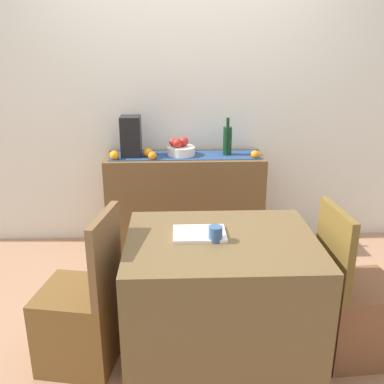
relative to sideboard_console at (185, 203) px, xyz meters
The scene contains 19 objects.
ground_plane 1.01m from the sideboard_console, 89.23° to the right, with size 6.40×6.40×0.02m, color #A3775B.
room_wall_rear 0.97m from the sideboard_console, 87.28° to the left, with size 6.40×0.06×2.70m, color silver.
sideboard_console is the anchor object (origin of this frame).
table_runner 0.42m from the sideboard_console, ahead, with size 1.22×0.32×0.01m, color navy.
fruit_bowl 0.46m from the sideboard_console, behind, with size 0.23×0.23×0.07m, color silver.
apple_front 0.53m from the sideboard_console, 129.12° to the left, with size 0.08×0.08×0.08m, color red.
apple_rear 0.53m from the sideboard_console, 148.17° to the right, with size 0.08×0.08×0.08m, color #B1261A.
apple_right 0.54m from the sideboard_console, 165.23° to the left, with size 0.07×0.07×0.07m, color #AF2A2C.
wine_bottle 0.64m from the sideboard_console, ahead, with size 0.07×0.07×0.31m.
coffee_maker 0.72m from the sideboard_console, behind, with size 0.16×0.18×0.33m, color black.
orange_loose_far 0.73m from the sideboard_console, 168.67° to the right, with size 0.08×0.08×0.08m, color orange.
orange_loose_near_bowl 0.53m from the sideboard_console, 154.85° to the right, with size 0.07×0.07×0.07m, color orange.
orange_loose_end 0.73m from the sideboard_console, 11.29° to the right, with size 0.07×0.07×0.07m, color orange.
orange_loose_mid 0.55m from the sideboard_console, behind, with size 0.08×0.08×0.08m, color orange.
dining_table 1.42m from the sideboard_console, 83.56° to the right, with size 1.01×0.80×0.74m, color brown.
open_book 1.41m from the sideboard_console, 88.13° to the right, with size 0.28×0.21×0.02m, color white.
coffee_cup 1.49m from the sideboard_console, 85.13° to the right, with size 0.07×0.07×0.08m, color #365689.
chair_near_window 1.55m from the sideboard_console, 113.30° to the right, with size 0.47×0.47×0.90m.
chair_by_corner 1.70m from the sideboard_console, 56.72° to the right, with size 0.43×0.43×0.90m.
Camera 1 is at (-0.09, -2.55, 1.72)m, focal length 40.56 mm.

